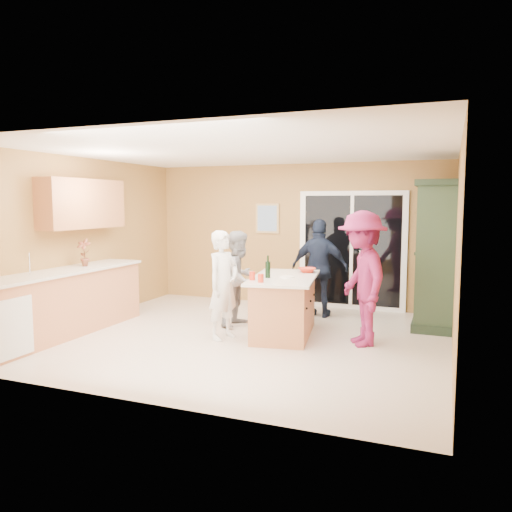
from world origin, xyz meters
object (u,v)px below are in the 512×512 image
(woman_grey, at_px, (240,278))
(woman_magenta, at_px, (362,278))
(green_hutch, at_px, (437,256))
(kitchen_island, at_px, (284,308))
(woman_white, at_px, (223,285))
(woman_navy, at_px, (320,268))

(woman_grey, bearing_deg, woman_magenta, -94.05)
(green_hutch, bearing_deg, kitchen_island, -146.80)
(woman_grey, height_order, woman_magenta, woman_magenta)
(green_hutch, distance_m, woman_grey, 3.02)
(green_hutch, xyz_separation_m, woman_white, (-2.73, -1.79, -0.33))
(woman_magenta, bearing_deg, woman_navy, -173.77)
(woman_grey, distance_m, woman_navy, 1.44)
(kitchen_island, relative_size, woman_navy, 1.07)
(woman_navy, bearing_deg, green_hutch, 179.68)
(green_hutch, distance_m, woman_magenta, 1.67)
(green_hutch, bearing_deg, woman_white, -146.66)
(woman_grey, xyz_separation_m, woman_navy, (1.01, 1.02, 0.08))
(woman_white, height_order, woman_navy, woman_navy)
(kitchen_island, xyz_separation_m, green_hutch, (2.00, 1.31, 0.68))
(woman_magenta, bearing_deg, woman_grey, -128.54)
(woman_grey, relative_size, woman_navy, 0.90)
(green_hutch, relative_size, woman_magenta, 1.24)
(kitchen_island, relative_size, woman_magenta, 0.97)
(green_hutch, height_order, woman_grey, green_hutch)
(kitchen_island, height_order, woman_white, woman_white)
(kitchen_island, distance_m, woman_magenta, 1.22)
(woman_navy, bearing_deg, woman_magenta, 123.24)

